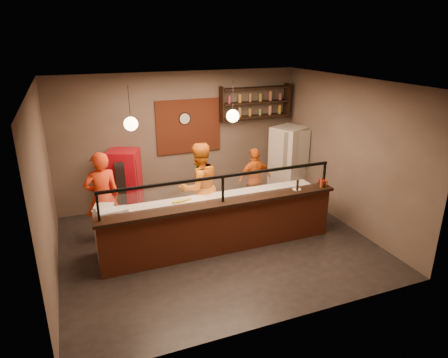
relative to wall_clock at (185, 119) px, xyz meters
name	(u,v)px	position (x,y,z in m)	size (l,w,h in m)	color
floor	(217,244)	(-0.10, -2.46, -2.10)	(6.00, 6.00, 0.00)	black
ceiling	(216,83)	(-0.10, -2.46, 1.10)	(6.00, 6.00, 0.00)	#342F28
wall_back	(181,139)	(-0.10, 0.04, -0.50)	(6.00, 6.00, 0.00)	#6C5B4F
wall_left	(44,191)	(-3.10, -2.46, -0.50)	(5.00, 5.00, 0.00)	#6C5B4F
wall_right	(348,153)	(2.90, -2.46, -0.50)	(5.00, 5.00, 0.00)	#6C5B4F
wall_front	(283,225)	(-0.10, -4.96, -0.50)	(6.00, 6.00, 0.00)	#6C5B4F
brick_patch	(189,126)	(0.10, 0.01, -0.20)	(1.60, 0.04, 1.30)	maroon
service_counter	(223,229)	(-0.10, -2.76, -1.60)	(4.60, 0.25, 1.00)	maroon
counter_ledge	(223,203)	(-0.10, -2.76, -1.07)	(4.70, 0.37, 0.06)	black
worktop_cabinet	(214,221)	(-0.10, -2.26, -1.68)	(4.60, 0.75, 0.85)	gray
worktop	(214,201)	(-0.10, -2.26, -1.23)	(4.60, 0.75, 0.05)	white
sneeze_guard	(223,186)	(-0.10, -2.76, -0.73)	(4.50, 0.05, 0.52)	white
wall_shelving	(255,102)	(1.80, -0.14, 0.30)	(1.84, 0.28, 0.85)	black
wall_clock	(185,119)	(0.00, 0.00, 0.00)	(0.30, 0.30, 0.04)	black
pendant_left	(131,124)	(-1.60, -2.26, 0.45)	(0.24, 0.24, 0.77)	black
pendant_right	(233,116)	(0.30, -2.26, 0.45)	(0.24, 0.24, 0.77)	black
cook_left	(103,197)	(-2.15, -1.41, -1.16)	(0.68, 0.45, 1.88)	red
cook_mid	(199,187)	(-0.19, -1.63, -1.14)	(0.93, 0.73, 1.92)	orange
cook_right	(254,179)	(1.34, -1.14, -1.34)	(0.89, 0.37, 1.52)	#DB5F14
fridge	(288,162)	(2.50, -0.70, -1.18)	(0.76, 0.71, 1.83)	beige
red_cooler	(125,183)	(-1.56, -0.31, -1.32)	(0.67, 0.61, 1.56)	#AE0B17
pizza_dough	(196,200)	(-0.43, -2.13, -1.19)	(0.47, 0.47, 0.01)	white
prep_tub_a	(119,212)	(-1.94, -2.33, -1.13)	(0.29, 0.23, 0.14)	white
prep_tub_b	(104,209)	(-2.19, -2.13, -1.12)	(0.33, 0.26, 0.17)	silver
prep_tub_c	(108,215)	(-2.16, -2.40, -1.11)	(0.34, 0.27, 0.17)	white
rolling_pin	(182,201)	(-0.72, -2.14, -1.17)	(0.07, 0.07, 0.38)	yellow
condiment_caddy	(322,184)	(2.10, -2.76, -0.99)	(0.17, 0.13, 0.09)	black
pepper_mill	(297,185)	(1.48, -2.79, -0.93)	(0.05, 0.05, 0.23)	black
small_plate	(297,189)	(1.51, -2.74, -1.03)	(0.17, 0.17, 0.01)	silver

